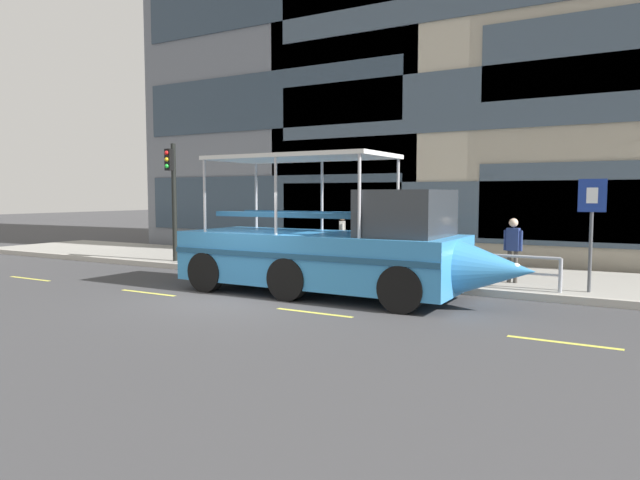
{
  "coord_description": "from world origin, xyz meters",
  "views": [
    {
      "loc": [
        8.31,
        -10.67,
        2.46
      ],
      "look_at": [
        1.17,
        1.79,
        1.3
      ],
      "focal_mm": 31.98,
      "sensor_mm": 36.0,
      "label": 1
    }
  ],
  "objects_px": {
    "traffic_light_pole": "(173,190)",
    "pedestrian_near_bow": "(513,244)",
    "parking_sign": "(592,216)",
    "pedestrian_mid_right": "(342,235)",
    "pedestrian_mid_left": "(368,238)",
    "duck_tour_boat": "(337,250)"
  },
  "relations": [
    {
      "from": "traffic_light_pole",
      "to": "pedestrian_near_bow",
      "type": "relative_size",
      "value": 2.4
    },
    {
      "from": "traffic_light_pole",
      "to": "parking_sign",
      "type": "bearing_deg",
      "value": 0.87
    },
    {
      "from": "traffic_light_pole",
      "to": "pedestrian_mid_right",
      "type": "distance_m",
      "value": 6.22
    },
    {
      "from": "pedestrian_near_bow",
      "to": "pedestrian_mid_right",
      "type": "xyz_separation_m",
      "value": [
        -5.01,
        0.11,
        0.04
      ]
    },
    {
      "from": "pedestrian_mid_left",
      "to": "pedestrian_mid_right",
      "type": "height_order",
      "value": "pedestrian_mid_right"
    },
    {
      "from": "parking_sign",
      "to": "pedestrian_mid_right",
      "type": "bearing_deg",
      "value": 173.91
    },
    {
      "from": "pedestrian_near_bow",
      "to": "pedestrian_mid_right",
      "type": "bearing_deg",
      "value": 178.7
    },
    {
      "from": "pedestrian_near_bow",
      "to": "pedestrian_mid_left",
      "type": "bearing_deg",
      "value": -177.71
    },
    {
      "from": "traffic_light_pole",
      "to": "parking_sign",
      "type": "xyz_separation_m",
      "value": [
        12.86,
        0.2,
        -0.63
      ]
    },
    {
      "from": "pedestrian_mid_right",
      "to": "parking_sign",
      "type": "bearing_deg",
      "value": -6.09
    },
    {
      "from": "duck_tour_boat",
      "to": "parking_sign",
      "type": "bearing_deg",
      "value": 24.41
    },
    {
      "from": "parking_sign",
      "to": "pedestrian_mid_left",
      "type": "bearing_deg",
      "value": 175.58
    },
    {
      "from": "traffic_light_pole",
      "to": "duck_tour_boat",
      "type": "relative_size",
      "value": 0.46
    },
    {
      "from": "traffic_light_pole",
      "to": "parking_sign",
      "type": "relative_size",
      "value": 1.51
    },
    {
      "from": "parking_sign",
      "to": "pedestrian_mid_left",
      "type": "height_order",
      "value": "parking_sign"
    },
    {
      "from": "duck_tour_boat",
      "to": "pedestrian_near_bow",
      "type": "xyz_separation_m",
      "value": [
        3.51,
        3.05,
        0.08
      ]
    },
    {
      "from": "parking_sign",
      "to": "pedestrian_mid_left",
      "type": "relative_size",
      "value": 1.59
    },
    {
      "from": "traffic_light_pole",
      "to": "duck_tour_boat",
      "type": "xyz_separation_m",
      "value": [
        7.5,
        -2.24,
        -1.49
      ]
    },
    {
      "from": "traffic_light_pole",
      "to": "pedestrian_mid_right",
      "type": "height_order",
      "value": "traffic_light_pole"
    },
    {
      "from": "duck_tour_boat",
      "to": "pedestrian_near_bow",
      "type": "bearing_deg",
      "value": 40.99
    },
    {
      "from": "parking_sign",
      "to": "traffic_light_pole",
      "type": "bearing_deg",
      "value": -179.13
    },
    {
      "from": "duck_tour_boat",
      "to": "pedestrian_mid_right",
      "type": "distance_m",
      "value": 3.5
    }
  ]
}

